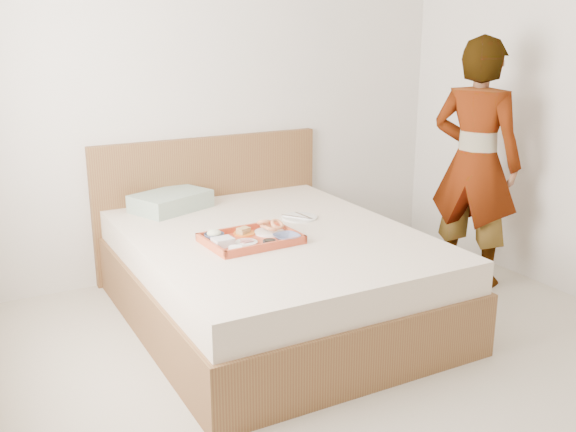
# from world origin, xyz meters

# --- Properties ---
(ground) EXTENTS (3.50, 4.00, 0.01)m
(ground) POSITION_xyz_m (0.00, 0.00, 0.00)
(ground) COLOR beige
(ground) RESTS_ON ground
(wall_back) EXTENTS (3.50, 0.01, 2.60)m
(wall_back) POSITION_xyz_m (0.00, 2.00, 1.30)
(wall_back) COLOR silver
(wall_back) RESTS_ON ground
(bed) EXTENTS (1.65, 2.00, 0.53)m
(bed) POSITION_xyz_m (-0.11, 1.00, 0.27)
(bed) COLOR brown
(bed) RESTS_ON ground
(headboard) EXTENTS (1.65, 0.06, 0.95)m
(headboard) POSITION_xyz_m (-0.11, 1.97, 0.47)
(headboard) COLOR brown
(headboard) RESTS_ON ground
(pillow) EXTENTS (0.56, 0.47, 0.11)m
(pillow) POSITION_xyz_m (-0.46, 1.76, 0.59)
(pillow) COLOR #A1B29F
(pillow) RESTS_ON bed
(tray) EXTENTS (0.53, 0.40, 0.05)m
(tray) POSITION_xyz_m (-0.29, 0.90, 0.55)
(tray) COLOR #C25229
(tray) RESTS_ON bed
(prawn_plate) EXTENTS (0.18, 0.18, 0.01)m
(prawn_plate) POSITION_xyz_m (-0.14, 0.96, 0.55)
(prawn_plate) COLOR white
(prawn_plate) RESTS_ON tray
(navy_bowl_big) EXTENTS (0.15, 0.15, 0.04)m
(navy_bowl_big) POSITION_xyz_m (-0.12, 0.79, 0.56)
(navy_bowl_big) COLOR #172449
(navy_bowl_big) RESTS_ON tray
(sauce_dish) EXTENTS (0.08, 0.08, 0.03)m
(sauce_dish) POSITION_xyz_m (-0.24, 0.77, 0.56)
(sauce_dish) COLOR black
(sauce_dish) RESTS_ON tray
(meat_plate) EXTENTS (0.13, 0.13, 0.01)m
(meat_plate) POSITION_xyz_m (-0.34, 0.86, 0.55)
(meat_plate) COLOR white
(meat_plate) RESTS_ON tray
(bread_plate) EXTENTS (0.13, 0.13, 0.01)m
(bread_plate) POSITION_xyz_m (-0.28, 1.02, 0.55)
(bread_plate) COLOR orange
(bread_plate) RESTS_ON tray
(salad_bowl) EXTENTS (0.12, 0.12, 0.03)m
(salad_bowl) POSITION_xyz_m (-0.47, 1.01, 0.56)
(salad_bowl) COLOR #172449
(salad_bowl) RESTS_ON tray
(plastic_tub) EXTENTS (0.11, 0.09, 0.05)m
(plastic_tub) POSITION_xyz_m (-0.47, 0.88, 0.57)
(plastic_tub) COLOR silver
(plastic_tub) RESTS_ON tray
(cheese_round) EXTENTS (0.08, 0.08, 0.03)m
(cheese_round) POSITION_xyz_m (-0.44, 0.77, 0.56)
(cheese_round) COLOR white
(cheese_round) RESTS_ON tray
(dinner_plate) EXTENTS (0.27, 0.27, 0.01)m
(dinner_plate) POSITION_xyz_m (0.18, 1.18, 0.54)
(dinner_plate) COLOR white
(dinner_plate) RESTS_ON bed
(person) EXTENTS (0.61, 0.71, 1.64)m
(person) POSITION_xyz_m (1.34, 0.89, 0.82)
(person) COLOR silver
(person) RESTS_ON ground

